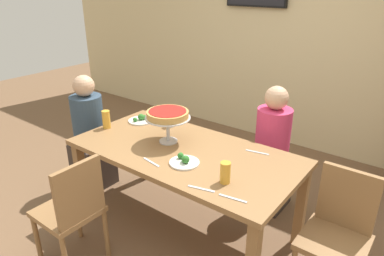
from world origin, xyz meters
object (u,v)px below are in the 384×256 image
(dining_table, at_px, (184,159))
(deep_dish_pizza_stand, at_px, (168,116))
(chair_near_left, at_px, (73,208))
(chair_head_east, at_px, (338,229))
(diner_head_west, at_px, (91,140))
(salad_plate_far_diner, at_px, (184,161))
(diner_far_right, at_px, (271,157))
(cutlery_knife_far, at_px, (151,162))
(beer_glass_amber_tall, at_px, (225,173))
(salad_plate_near_diner, at_px, (141,119))
(water_glass_clear_near, at_px, (170,121))
(cutlery_knife_near, at_px, (233,198))
(beer_glass_amber_short, at_px, (106,119))
(cutlery_fork_near, at_px, (257,152))
(cutlery_fork_far, at_px, (201,189))

(dining_table, xyz_separation_m, deep_dish_pizza_stand, (-0.19, 0.04, 0.31))
(chair_near_left, relative_size, chair_head_east, 1.00)
(diner_head_west, distance_m, salad_plate_far_diner, 1.35)
(diner_far_right, relative_size, cutlery_knife_far, 6.39)
(chair_near_left, distance_m, cutlery_knife_far, 0.63)
(deep_dish_pizza_stand, bearing_deg, chair_head_east, 2.80)
(beer_glass_amber_tall, xyz_separation_m, cutlery_knife_far, (-0.57, -0.10, -0.07))
(diner_far_right, height_order, deep_dish_pizza_stand, diner_far_right)
(salad_plate_near_diner, xyz_separation_m, water_glass_clear_near, (0.30, 0.07, 0.03))
(diner_far_right, bearing_deg, chair_head_east, 50.66)
(beer_glass_amber_tall, xyz_separation_m, water_glass_clear_near, (-0.89, 0.50, -0.02))
(beer_glass_amber_tall, bearing_deg, water_glass_clear_near, 150.78)
(beer_glass_amber_tall, bearing_deg, diner_head_west, 173.35)
(cutlery_knife_near, distance_m, cutlery_knife_far, 0.70)
(deep_dish_pizza_stand, xyz_separation_m, salad_plate_near_diner, (-0.49, 0.18, -0.20))
(beer_glass_amber_short, xyz_separation_m, water_glass_clear_near, (0.43, 0.36, -0.03))
(beer_glass_amber_tall, bearing_deg, cutlery_fork_near, 93.50)
(beer_glass_amber_tall, relative_size, water_glass_clear_near, 1.38)
(beer_glass_amber_tall, relative_size, cutlery_fork_near, 0.81)
(beer_glass_amber_tall, bearing_deg, beer_glass_amber_short, 174.16)
(beer_glass_amber_short, bearing_deg, cutlery_knife_far, -16.91)
(chair_near_left, bearing_deg, deep_dish_pizza_stand, -11.93)
(diner_head_west, distance_m, chair_head_east, 2.35)
(chair_head_east, height_order, beer_glass_amber_short, beer_glass_amber_short)
(dining_table, xyz_separation_m, beer_glass_amber_tall, (0.50, -0.21, 0.16))
(chair_near_left, relative_size, salad_plate_near_diner, 3.78)
(diner_far_right, relative_size, cutlery_fork_near, 6.39)
(cutlery_fork_far, bearing_deg, diner_head_west, 153.77)
(beer_glass_amber_short, bearing_deg, beer_glass_amber_tall, -5.84)
(dining_table, bearing_deg, beer_glass_amber_tall, -22.46)
(salad_plate_near_diner, bearing_deg, cutlery_knife_far, -39.76)
(dining_table, distance_m, chair_near_left, 0.89)
(chair_near_left, xyz_separation_m, cutlery_knife_near, (1.01, 0.45, 0.26))
(chair_near_left, distance_m, beer_glass_amber_tall, 1.10)
(diner_head_west, distance_m, salad_plate_near_diner, 0.60)
(chair_head_east, relative_size, cutlery_fork_near, 4.83)
(chair_near_left, relative_size, deep_dish_pizza_stand, 2.39)
(dining_table, xyz_separation_m, salad_plate_far_diner, (0.14, -0.17, 0.10))
(chair_head_east, xyz_separation_m, cutlery_knife_near, (-0.53, -0.44, 0.26))
(dining_table, height_order, chair_head_east, chair_head_east)
(deep_dish_pizza_stand, distance_m, beer_glass_amber_short, 0.65)
(diner_far_right, relative_size, cutlery_knife_near, 6.39)
(dining_table, bearing_deg, deep_dish_pizza_stand, 168.96)
(beer_glass_amber_short, height_order, cutlery_fork_far, beer_glass_amber_short)
(chair_head_east, distance_m, salad_plate_near_diner, 1.89)
(diner_far_right, xyz_separation_m, water_glass_clear_near, (-0.79, -0.45, 0.30))
(salad_plate_near_diner, relative_size, cutlery_knife_far, 1.28)
(water_glass_clear_near, xyz_separation_m, cutlery_knife_near, (1.03, -0.63, -0.05))
(deep_dish_pizza_stand, distance_m, salad_plate_far_diner, 0.44)
(dining_table, xyz_separation_m, cutlery_knife_near, (0.64, -0.34, 0.09))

